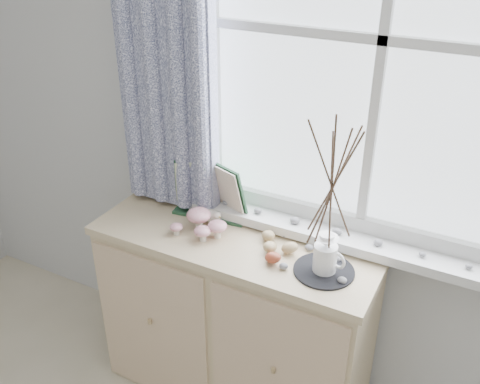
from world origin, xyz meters
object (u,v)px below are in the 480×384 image
(botanical_book, at_px, (206,192))
(toadstool_cluster, at_px, (202,222))
(sideboard, at_px, (235,318))
(twig_pitcher, at_px, (332,181))

(botanical_book, distance_m, toadstool_cluster, 0.14)
(sideboard, distance_m, twig_pitcher, 0.90)
(sideboard, bearing_deg, twig_pitcher, -5.78)
(toadstool_cluster, height_order, twig_pitcher, twig_pitcher)
(sideboard, relative_size, botanical_book, 3.16)
(botanical_book, bearing_deg, toadstool_cluster, -75.53)
(twig_pitcher, bearing_deg, botanical_book, -172.27)
(botanical_book, xyz_separation_m, twig_pitcher, (0.58, -0.12, 0.25))
(toadstool_cluster, xyz_separation_m, twig_pitcher, (0.53, -0.01, 0.33))
(sideboard, xyz_separation_m, botanical_book, (-0.18, 0.08, 0.56))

